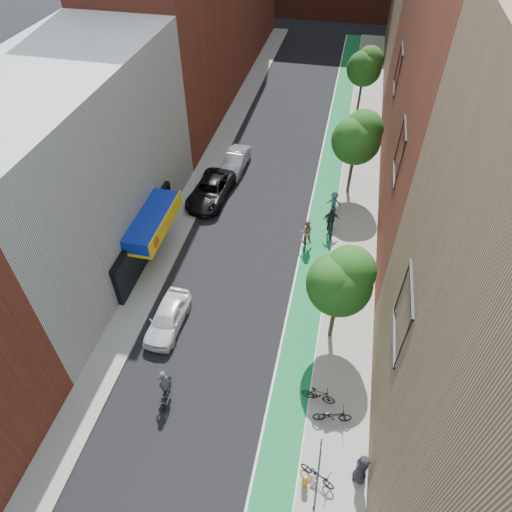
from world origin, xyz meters
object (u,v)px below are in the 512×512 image
Objects in this scene: parked_car_white at (168,318)px; cyclist_lane_mid at (330,224)px; pedestrian at (362,468)px; fire_hydrant at (305,481)px; cyclist_lane_far at (333,205)px; cyclist_lane_near at (306,235)px; parked_car_silver at (235,162)px; cyclist_lead at (165,389)px; parked_car_black at (211,191)px.

cyclist_lane_mid is at bearing 51.59° from parked_car_white.
pedestrian is 2.33× the size of fire_hydrant.
cyclist_lane_near is at bearing 70.15° from cyclist_lane_far.
pedestrian is at bearing -61.31° from parked_car_silver.
fire_hydrant is (0.60, -19.34, -0.28)m from cyclist_lane_far.
cyclist_lead is at bearing 69.22° from cyclist_lane_far.
cyclist_lane_mid is 2.22m from cyclist_lane_far.
cyclist_lane_near is (6.95, -8.14, 0.21)m from parked_car_silver.
cyclist_lead is at bearing -77.00° from parked_car_black.
parked_car_silver is 2.07× the size of cyclist_lane_near.
parked_car_black is 9.55m from cyclist_lane_mid.
cyclist_lead reaches higher than fire_hydrant.
cyclist_lane_near reaches higher than parked_car_white.
parked_car_silver is 20.93m from cyclist_lead.
parked_car_white is 16.58m from parked_car_silver.
cyclist_lane_far is at bearing -116.67° from cyclist_lane_near.
parked_car_silver is 2.32× the size of pedestrian.
cyclist_lead is (1.63, -20.86, -0.01)m from parked_car_silver.
parked_car_silver is 10.70m from cyclist_lane_near.
parked_car_white reaches higher than fire_hydrant.
parked_car_black is 21.68m from fire_hydrant.
pedestrian reaches higher than parked_car_silver.
cyclist_lane_mid is (8.45, -6.54, 0.16)m from parked_car_silver.
cyclist_lane_near reaches higher than parked_car_black.
fire_hydrant is at bearing -58.39° from parked_car_black.
cyclist_lane_near reaches higher than pedestrian.
parked_car_silver is at bearing -54.71° from cyclist_lane_near.
cyclist_lane_far is 1.01× the size of pedestrian.
cyclist_lead is 9.92m from pedestrian.
fire_hydrant is at bearing -37.54° from parked_car_white.
cyclist_lane_near is at bearing -21.30° from parked_car_black.
fire_hydrant is at bearing 149.65° from cyclist_lead.
cyclist_lead is (2.48, -16.49, -0.05)m from parked_car_black.
parked_car_black is 6.76× the size of fire_hydrant.
parked_car_black is 2.56× the size of cyclist_lead.
cyclist_lead is at bearing -83.26° from parked_car_silver.
cyclist_lead reaches higher than cyclist_lane_near.
parked_car_black is 4.46m from parked_car_silver.
fire_hydrant is at bearing 93.40° from cyclist_lane_far.
cyclist_lane_near reaches higher than fire_hydrant.
pedestrian is (12.20, -18.46, 0.34)m from parked_car_black.
pedestrian is (4.40, -14.70, 0.17)m from cyclist_lane_near.
cyclist_lane_mid is at bearing -138.45° from cyclist_lane_near.
cyclist_lane_mid is 17.14m from fire_hydrant.
cyclist_lane_near is (5.32, 12.73, 0.22)m from cyclist_lead.
parked_car_white is at bearing -114.61° from pedestrian.
cyclist_lane_near is at bearing 97.70° from fire_hydrant.
fire_hydrant is (9.05, -23.66, -0.15)m from parked_car_silver.
fire_hydrant is (0.60, -17.12, -0.31)m from cyclist_lane_mid.
cyclist_lead reaches higher than parked_car_black.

